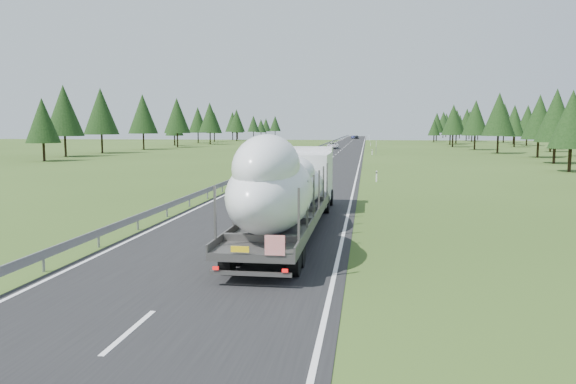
# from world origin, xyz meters

# --- Properties ---
(ground) EXTENTS (400.00, 400.00, 0.00)m
(ground) POSITION_xyz_m (0.00, 0.00, 0.00)
(ground) COLOR #2E4717
(ground) RESTS_ON ground
(road_surface) EXTENTS (10.00, 400.00, 0.02)m
(road_surface) POSITION_xyz_m (0.00, 100.00, 0.01)
(road_surface) COLOR black
(road_surface) RESTS_ON ground
(guardrail) EXTENTS (0.10, 400.00, 0.76)m
(guardrail) POSITION_xyz_m (-5.30, 99.94, 0.60)
(guardrail) COLOR slate
(guardrail) RESTS_ON ground
(marker_posts) EXTENTS (0.13, 350.08, 1.00)m
(marker_posts) POSITION_xyz_m (6.50, 155.00, 0.54)
(marker_posts) COLOR silver
(marker_posts) RESTS_ON ground
(highway_sign) EXTENTS (0.08, 0.90, 2.60)m
(highway_sign) POSITION_xyz_m (7.20, 80.00, 1.81)
(highway_sign) COLOR slate
(highway_sign) RESTS_ON ground
(tree_line_right) EXTENTS (28.27, 302.17, 12.54)m
(tree_line_right) POSITION_xyz_m (39.68, 117.66, 6.96)
(tree_line_right) COLOR black
(tree_line_right) RESTS_ON ground
(tree_line_left) EXTENTS (13.65, 301.48, 12.39)m
(tree_line_left) POSITION_xyz_m (-43.74, 117.30, 7.01)
(tree_line_left) COLOR black
(tree_line_left) RESTS_ON ground
(boat_truck) EXTENTS (3.02, 19.90, 4.70)m
(boat_truck) POSITION_xyz_m (2.15, 3.53, 2.34)
(boat_truck) COLOR silver
(boat_truck) RESTS_ON ground
(distant_van) EXTENTS (2.97, 5.80, 1.57)m
(distant_van) POSITION_xyz_m (-2.17, 107.83, 0.78)
(distant_van) COLOR silver
(distant_van) RESTS_ON ground
(distant_car_dark) EXTENTS (1.94, 4.65, 1.58)m
(distant_car_dark) POSITION_xyz_m (0.97, 221.64, 0.79)
(distant_car_dark) COLOR black
(distant_car_dark) RESTS_ON ground
(distant_car_blue) EXTENTS (1.48, 4.15, 1.36)m
(distant_car_blue) POSITION_xyz_m (-0.53, 224.16, 0.68)
(distant_car_blue) COLOR #161B3F
(distant_car_blue) RESTS_ON ground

